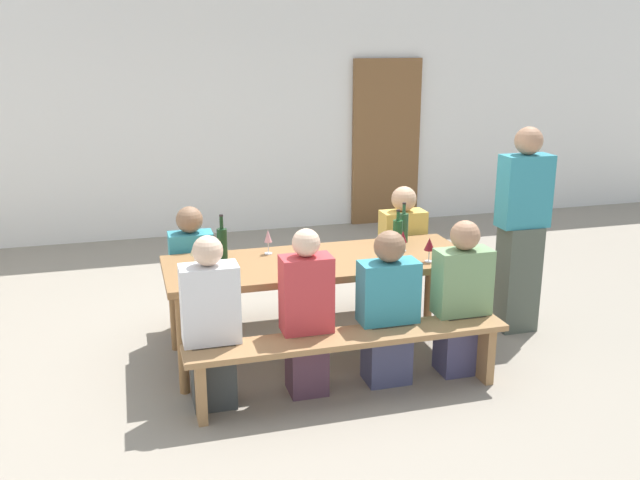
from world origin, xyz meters
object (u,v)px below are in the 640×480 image
at_px(wine_bottle_1, 403,227).
at_px(seated_guest_near_3, 461,302).
at_px(wine_glass_1, 268,237).
at_px(seated_guest_far_0, 192,275).
at_px(standing_host, 521,234).
at_px(wine_glass_2, 289,263).
at_px(seated_guest_near_2, 388,312).
at_px(wine_glass_4, 429,245).
at_px(bench_near, 350,347).
at_px(wine_bottle_2, 222,242).
at_px(seated_guest_near_0, 211,327).
at_px(tasting_table, 320,269).
at_px(wine_glass_0, 403,237).
at_px(wooden_door, 386,142).
at_px(bench_far, 297,278).
at_px(seated_guest_near_1, 306,317).
at_px(seated_guest_far_1, 402,254).
at_px(wine_bottle_0, 398,232).
at_px(wine_glass_3, 194,250).

bearing_deg(wine_bottle_1, seated_guest_near_3, -82.86).
relative_size(wine_glass_1, seated_guest_far_0, 0.18).
bearing_deg(standing_host, wine_glass_1, -6.55).
bearing_deg(wine_glass_2, wine_bottle_1, 28.94).
bearing_deg(seated_guest_near_2, wine_glass_4, -55.21).
relative_size(bench_near, seated_guest_near_2, 1.99).
bearing_deg(wine_bottle_2, seated_guest_near_0, -103.89).
bearing_deg(tasting_table, seated_guest_near_0, -147.25).
relative_size(tasting_table, wine_glass_0, 14.14).
bearing_deg(tasting_table, wooden_door, 62.23).
distance_m(bench_far, wine_glass_0, 1.08).
height_order(wine_glass_4, seated_guest_near_0, seated_guest_near_0).
bearing_deg(wooden_door, seated_guest_near_0, -123.66).
xyz_separation_m(wine_glass_0, seated_guest_near_0, (-1.56, -0.61, -0.31)).
distance_m(bench_near, wine_glass_2, 0.70).
distance_m(wine_glass_4, seated_guest_near_2, 0.63).
bearing_deg(wine_glass_4, seated_guest_near_2, -145.21).
xyz_separation_m(wine_bottle_1, wine_glass_4, (-0.02, -0.54, 0.01)).
xyz_separation_m(tasting_table, seated_guest_near_1, (-0.25, -0.57, -0.13)).
bearing_deg(bench_far, wine_glass_0, -45.60).
height_order(bench_near, wine_glass_1, wine_glass_1).
distance_m(wine_bottle_1, standing_host, 0.95).
xyz_separation_m(seated_guest_near_2, seated_guest_near_3, (0.55, 0.00, 0.01)).
xyz_separation_m(seated_guest_far_1, standing_host, (0.79, -0.56, 0.27)).
relative_size(bench_far, standing_host, 1.30).
bearing_deg(bench_near, wine_glass_2, 129.06).
distance_m(bench_far, wine_bottle_0, 1.01).
bearing_deg(seated_guest_near_0, bench_far, -34.49).
distance_m(wine_bottle_1, wine_glass_0, 0.26).
relative_size(tasting_table, bench_far, 1.05).
bearing_deg(seated_guest_near_1, bench_near, -120.47).
xyz_separation_m(seated_guest_near_2, standing_host, (1.36, 0.58, 0.30)).
xyz_separation_m(bench_far, wine_glass_3, (-0.91, -0.65, 0.51)).
xyz_separation_m(wooden_door, standing_host, (-0.23, -3.62, -0.23)).
distance_m(tasting_table, seated_guest_near_2, 0.67).
relative_size(tasting_table, standing_host, 1.36).
distance_m(wine_glass_3, seated_guest_near_2, 1.43).
bearing_deg(seated_guest_far_0, wine_bottle_0, 76.03).
bearing_deg(seated_guest_near_3, wine_bottle_1, 7.14).
height_order(bench_far, wine_bottle_0, wine_bottle_0).
height_order(wine_bottle_2, standing_host, standing_host).
distance_m(wooden_door, tasting_table, 4.12).
bearing_deg(tasting_table, wine_glass_2, -133.53).
relative_size(wine_bottle_1, seated_guest_far_1, 0.28).
xyz_separation_m(bench_near, wine_glass_2, (-0.32, 0.39, 0.49)).
relative_size(bench_near, wine_glass_1, 11.49).
height_order(wine_glass_3, standing_host, standing_host).
bearing_deg(wine_glass_2, wine_glass_0, 20.39).
bearing_deg(standing_host, wooden_door, -93.61).
bearing_deg(standing_host, wine_glass_4, 16.91).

